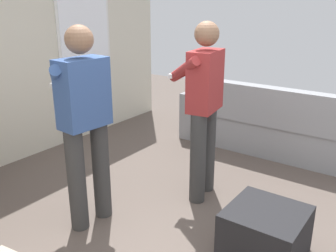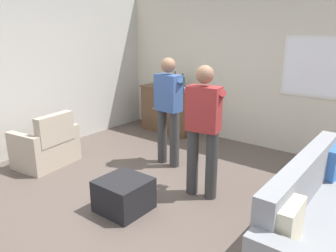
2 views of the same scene
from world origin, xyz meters
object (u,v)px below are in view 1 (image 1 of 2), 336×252
at_px(couch, 270,127).
at_px(ottoman, 265,233).
at_px(person_standing_left, 84,119).
at_px(person_standing_right, 203,104).

relative_size(couch, ottoman, 4.38).
height_order(couch, ottoman, couch).
bearing_deg(ottoman, couch, 20.51).
bearing_deg(person_standing_left, person_standing_right, -29.62).
bearing_deg(ottoman, person_standing_right, 58.55).
xyz_separation_m(couch, ottoman, (-1.95, -0.73, -0.14)).
distance_m(couch, ottoman, 2.09).
distance_m(ottoman, person_standing_right, 1.27).
bearing_deg(person_standing_left, ottoman, -73.36).
relative_size(ottoman, person_standing_right, 0.33).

